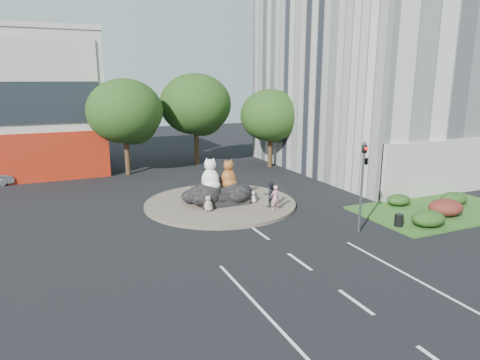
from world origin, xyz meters
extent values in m
plane|color=black|center=(0.00, 0.00, 0.00)|extent=(120.00, 120.00, 0.00)
cylinder|color=brown|center=(0.00, 10.00, 0.10)|extent=(10.00, 10.00, 0.20)
cube|color=#23541C|center=(12.00, 3.00, 0.06)|extent=(10.00, 6.00, 0.12)
cylinder|color=#382314|center=(-4.00, 22.00, 1.87)|extent=(0.44, 0.44, 3.74)
ellipsoid|color=#1A3912|center=(-4.00, 22.00, 5.53)|extent=(6.46, 6.46, 5.49)
sphere|color=#1A3912|center=(-3.20, 22.50, 4.68)|extent=(4.25, 4.25, 4.25)
sphere|color=#1A3912|center=(-4.70, 21.70, 4.93)|extent=(3.74, 3.74, 3.74)
cylinder|color=#382314|center=(3.00, 24.00, 1.98)|extent=(0.44, 0.44, 3.96)
ellipsoid|color=#1A3912|center=(3.00, 24.00, 5.85)|extent=(6.84, 6.84, 5.81)
sphere|color=#1A3912|center=(3.80, 24.50, 4.95)|extent=(4.50, 4.50, 4.50)
sphere|color=#1A3912|center=(2.30, 23.70, 5.22)|extent=(3.96, 3.96, 3.96)
cylinder|color=#382314|center=(9.00, 20.00, 1.65)|extent=(0.44, 0.44, 3.30)
ellipsoid|color=#1A3912|center=(9.00, 20.00, 4.88)|extent=(5.70, 5.70, 4.84)
sphere|color=#1A3912|center=(9.80, 20.50, 4.12)|extent=(3.75, 3.75, 3.75)
sphere|color=#1A3912|center=(8.30, 19.70, 4.35)|extent=(3.30, 3.30, 3.30)
ellipsoid|color=#1A3912|center=(9.00, 1.00, 0.57)|extent=(2.00, 1.60, 0.90)
ellipsoid|color=#522015|center=(11.50, 2.00, 0.61)|extent=(2.20, 1.76, 0.99)
ellipsoid|color=#1A3912|center=(14.00, 3.50, 0.53)|extent=(1.80, 1.44, 0.81)
ellipsoid|color=#1A3912|center=(10.50, 4.80, 0.48)|extent=(1.60, 1.28, 0.72)
cylinder|color=#595B60|center=(5.00, 2.00, 2.50)|extent=(0.14, 0.14, 5.00)
imported|color=black|center=(5.00, 2.00, 4.20)|extent=(0.21, 0.26, 1.30)
imported|color=black|center=(5.20, 2.00, 4.00)|extent=(0.26, 1.24, 0.50)
sphere|color=red|center=(5.00, 1.82, 4.65)|extent=(0.18, 0.18, 0.18)
cylinder|color=#595B60|center=(13.00, 8.00, 4.00)|extent=(0.18, 0.18, 8.00)
cylinder|color=#595B60|center=(12.00, 8.00, 8.00)|extent=(2.00, 0.12, 0.12)
cube|color=silver|center=(11.00, 8.00, 7.90)|extent=(0.50, 0.22, 0.12)
imported|color=#C68092|center=(2.47, 6.92, 0.99)|extent=(0.60, 0.42, 1.58)
imported|color=black|center=(2.51, 7.69, 1.01)|extent=(0.85, 0.70, 1.61)
cylinder|color=black|center=(7.50, 1.66, 0.46)|extent=(0.57, 0.57, 0.68)
camera|label=1|loc=(-9.89, -15.56, 8.16)|focal=32.00mm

